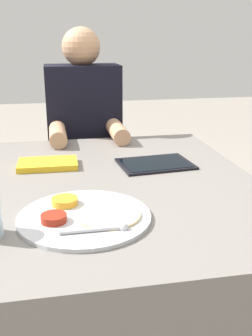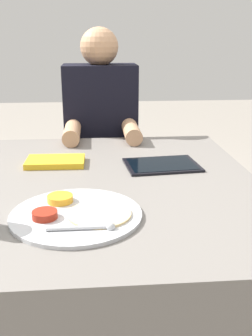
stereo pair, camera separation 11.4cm
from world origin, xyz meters
name	(u,v)px [view 1 (the left image)]	position (x,y,z in m)	size (l,w,h in m)	color
dining_table	(84,283)	(0.00, 0.00, 0.35)	(1.09, 1.08, 0.71)	slate
thali_tray	(85,216)	(-0.01, -0.25, 0.72)	(0.33, 0.33, 0.03)	#B7BABF
red_notebook	(48,164)	(-0.10, 0.18, 0.72)	(0.20, 0.13, 0.02)	silver
tablet_device	(155,164)	(0.27, 0.13, 0.71)	(0.26, 0.20, 0.01)	black
person_diner	(85,161)	(0.07, 0.71, 0.55)	(0.34, 0.44, 1.17)	black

